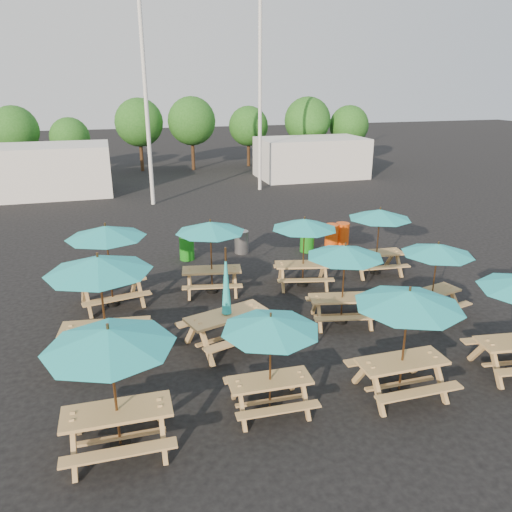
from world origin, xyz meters
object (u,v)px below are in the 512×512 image
object	(u,v)px
picnic_unit_1	(99,270)
picnic_unit_5	(210,231)
picnic_unit_7	(345,256)
waste_bin_2	(307,241)
picnic_unit_8	(304,227)
waste_bin_1	(242,242)
picnic_unit_10	(437,253)
waste_bin_3	(342,233)
picnic_unit_11	(380,218)
picnic_unit_4	(227,307)
waste_bin_0	(187,248)
picnic_unit_2	(106,236)
picnic_unit_6	(408,304)
waste_bin_4	(332,235)
picnic_unit_0	(110,345)
picnic_unit_3	(271,329)

from	to	relation	value
picnic_unit_1	picnic_unit_5	xyz separation A→B (m)	(3.13, 3.18, -0.26)
picnic_unit_7	waste_bin_2	distance (m)	6.12
picnic_unit_5	picnic_unit_8	world-z (taller)	picnic_unit_5
picnic_unit_1	waste_bin_1	xyz separation A→B (m)	(4.95, 6.52, -1.80)
picnic_unit_10	waste_bin_3	bearing A→B (deg)	73.00
picnic_unit_11	waste_bin_3	bearing A→B (deg)	89.11
picnic_unit_4	waste_bin_0	distance (m)	6.57
picnic_unit_1	picnic_unit_8	world-z (taller)	picnic_unit_1
picnic_unit_2	picnic_unit_4	xyz separation A→B (m)	(2.65, -3.23, -1.05)
picnic_unit_4	picnic_unit_6	bearing A→B (deg)	-61.78
picnic_unit_2	picnic_unit_8	xyz separation A→B (m)	(5.83, -0.19, -0.17)
picnic_unit_1	waste_bin_3	bearing A→B (deg)	42.70
picnic_unit_1	picnic_unit_8	bearing A→B (deg)	32.93
waste_bin_1	waste_bin_4	bearing A→B (deg)	-1.74
picnic_unit_0	picnic_unit_11	bearing A→B (deg)	37.51
picnic_unit_5	waste_bin_0	size ratio (longest dim) A/B	2.84
picnic_unit_7	picnic_unit_11	xyz separation A→B (m)	(2.71, 3.01, 0.03)
picnic_unit_6	waste_bin_4	xyz separation A→B (m)	(2.80, 9.53, -1.61)
waste_bin_0	waste_bin_3	xyz separation A→B (m)	(6.23, 0.09, 0.00)
picnic_unit_6	picnic_unit_2	bearing A→B (deg)	132.32
picnic_unit_4	waste_bin_0	xyz separation A→B (m)	(0.04, 6.54, -0.62)
picnic_unit_10	picnic_unit_11	distance (m)	3.27
waste_bin_3	picnic_unit_4	bearing A→B (deg)	-133.39
waste_bin_0	picnic_unit_11	bearing A→B (deg)	-28.25
picnic_unit_10	waste_bin_1	distance (m)	7.68
picnic_unit_6	waste_bin_2	size ratio (longest dim) A/B	2.74
picnic_unit_3	picnic_unit_5	world-z (taller)	picnic_unit_5
picnic_unit_0	picnic_unit_7	bearing A→B (deg)	30.74
picnic_unit_10	picnic_unit_2	bearing A→B (deg)	146.56
picnic_unit_3	waste_bin_0	bearing A→B (deg)	93.02
picnic_unit_4	picnic_unit_10	distance (m)	5.88
waste_bin_3	picnic_unit_10	bearing A→B (deg)	-93.80
picnic_unit_1	picnic_unit_11	size ratio (longest dim) A/B	1.18
waste_bin_4	picnic_unit_5	bearing A→B (deg)	-149.42
picnic_unit_3	picnic_unit_4	world-z (taller)	picnic_unit_4
picnic_unit_3	picnic_unit_8	size ratio (longest dim) A/B	0.84
picnic_unit_2	waste_bin_2	xyz separation A→B (m)	(7.22, 2.91, -1.66)
picnic_unit_2	waste_bin_0	size ratio (longest dim) A/B	3.06
waste_bin_1	waste_bin_4	xyz separation A→B (m)	(3.65, -0.11, 0.00)
picnic_unit_3	picnic_unit_1	bearing A→B (deg)	138.49
waste_bin_2	waste_bin_4	size ratio (longest dim) A/B	1.00
picnic_unit_1	picnic_unit_10	size ratio (longest dim) A/B	1.15
picnic_unit_2	picnic_unit_0	bearing A→B (deg)	-101.51
picnic_unit_8	waste_bin_1	distance (m)	4.07
picnic_unit_2	picnic_unit_3	world-z (taller)	picnic_unit_2
waste_bin_3	picnic_unit_5	bearing A→B (deg)	-151.11
picnic_unit_3	waste_bin_0	distance (m)	9.35
picnic_unit_10	waste_bin_4	world-z (taller)	picnic_unit_10
picnic_unit_8	picnic_unit_0	bearing A→B (deg)	-121.00
picnic_unit_6	waste_bin_2	world-z (taller)	picnic_unit_6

